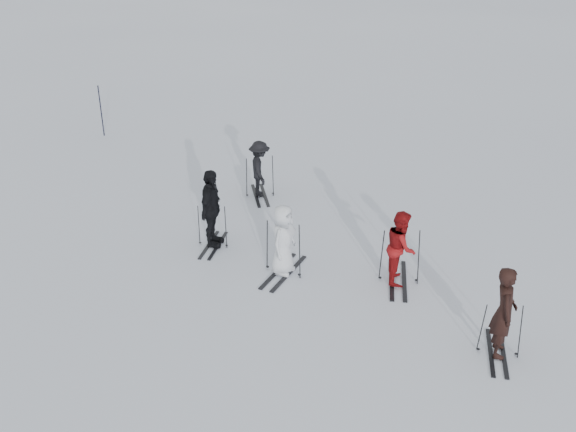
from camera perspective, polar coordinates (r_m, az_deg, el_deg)
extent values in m
plane|color=silver|center=(14.76, 0.83, -5.15)|extent=(120.00, 120.00, 0.00)
imported|color=black|center=(12.45, 18.64, -8.19)|extent=(0.67, 0.78, 1.82)
imported|color=maroon|center=(14.29, 9.99, -2.81)|extent=(0.88, 0.99, 1.69)
imported|color=silver|center=(14.40, -0.43, -2.21)|extent=(0.91, 0.96, 1.66)
imported|color=black|center=(15.61, -6.83, 0.56)|extent=(0.91, 1.25, 1.97)
imported|color=black|center=(18.41, -2.53, 4.14)|extent=(0.65, 1.08, 1.63)
cylinder|color=black|center=(24.52, -16.28, 8.95)|extent=(0.04, 0.04, 1.86)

